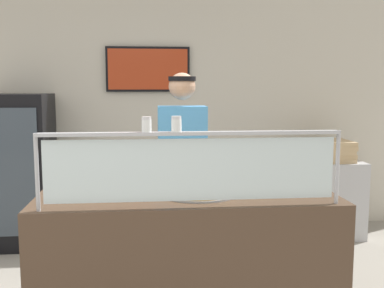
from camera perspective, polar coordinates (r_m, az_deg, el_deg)
The scene contains 11 objects.
shop_rear_unit at distance 5.27m, azimuth -2.90°, elevation 4.00°, with size 6.35×0.13×2.70m.
serving_counter at distance 3.12m, azimuth -0.55°, elevation -14.97°, with size 1.95×0.70×0.95m, color #4C3828.
sneeze_guard at distance 2.63m, azimuth -0.00°, elevation -1.98°, with size 1.78×0.06×0.45m.
pizza_tray at distance 3.01m, azimuth 0.80°, elevation -5.95°, with size 0.51×0.51×0.04m.
pizza_server at distance 2.98m, azimuth -0.07°, elevation -5.64°, with size 0.07×0.28×0.01m, color #ADAFB7.
parmesan_shaker at distance 2.59m, azimuth -5.72°, elevation 2.34°, with size 0.06×0.06×0.09m.
pepper_flake_shaker at distance 2.60m, azimuth -1.97°, elevation 2.41°, with size 0.06×0.06×0.09m.
worker_figure at distance 3.62m, azimuth -1.15°, elevation -3.06°, with size 0.41×0.50×1.76m.
drink_fridge at distance 5.07m, azimuth -20.96°, elevation -3.06°, with size 0.67×0.68×1.58m.
prep_shelf at distance 5.30m, azimuth 16.61°, elevation -6.51°, with size 0.70×0.55×0.84m, color #B7BABF.
pizza_box_stack at distance 5.21m, azimuth 16.79°, elevation -0.80°, with size 0.49×0.48×0.22m.
Camera 1 is at (0.72, -2.52, 1.65)m, focal length 42.52 mm.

